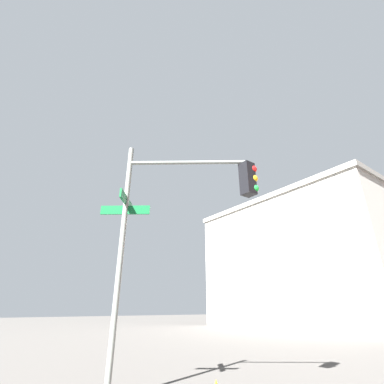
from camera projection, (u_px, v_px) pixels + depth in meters
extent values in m
cylinder|color=slate|center=(121.00, 253.00, 5.72)|extent=(0.12, 0.12, 5.10)
cylinder|color=slate|center=(188.00, 163.00, 6.54)|extent=(1.74, 2.29, 0.09)
cube|color=black|center=(248.00, 179.00, 6.34)|extent=(0.28, 0.28, 0.80)
sphere|color=red|center=(253.00, 169.00, 6.43)|extent=(0.18, 0.18, 0.18)
sphere|color=orange|center=(254.00, 179.00, 6.34)|extent=(0.18, 0.18, 0.18)
sphere|color=green|center=(255.00, 189.00, 6.24)|extent=(0.18, 0.18, 0.18)
cube|color=#0F5128|center=(125.00, 210.00, 6.09)|extent=(0.69, 0.90, 0.20)
cube|color=#0F5128|center=(126.00, 201.00, 6.18)|extent=(0.82, 0.63, 0.20)
cube|color=#BCB7AD|center=(349.00, 272.00, 28.09)|extent=(15.55, 25.21, 9.86)
cube|color=gray|center=(338.00, 224.00, 30.10)|extent=(15.85, 25.51, 0.40)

